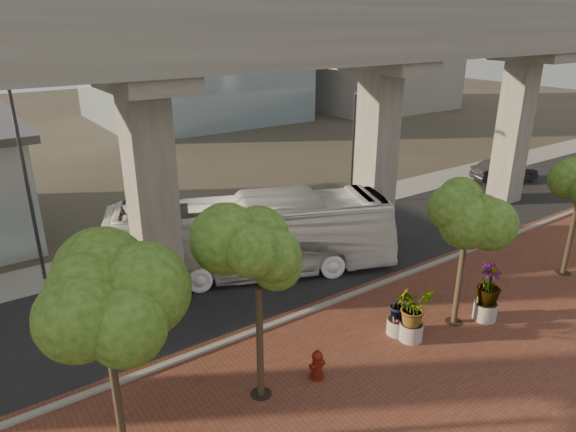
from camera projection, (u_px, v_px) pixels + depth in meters
ground at (304, 285)px, 23.44m from camera, size 160.00×160.00×0.00m
brick_plaza at (445, 379)px, 17.28m from camera, size 70.00×13.00×0.06m
asphalt_road at (280, 269)px, 24.98m from camera, size 90.00×8.00×0.04m
curb_strip at (332, 302)px, 21.88m from camera, size 70.00×0.25×0.16m
far_sidewalk at (227, 232)px, 29.20m from camera, size 90.00×3.00×0.06m
transit_viaduct at (279, 119)px, 22.37m from camera, size 72.00×5.60×12.40m
midrise_block at (377, 14)px, 66.92m from camera, size 18.00×16.00×24.00m
transit_bus at (252, 237)px, 23.96m from camera, size 13.63×7.95×3.74m
parked_car at (504, 171)px, 38.15m from camera, size 5.06×3.23×1.57m
fire_hydrant at (317, 364)px, 17.15m from camera, size 0.54×0.49×1.09m
planter_front at (413, 309)px, 18.94m from camera, size 1.96×1.96×2.16m
planter_right at (489, 287)px, 20.21m from camera, size 2.25×2.25×2.40m
planter_left at (399, 306)px, 19.34m from camera, size 1.78×1.78×1.96m
street_tree_far_west at (103, 303)px, 12.78m from camera, size 3.94×3.94×6.51m
street_tree_near_west at (258, 260)px, 14.84m from camera, size 3.21×3.21×6.29m
street_tree_near_east at (468, 215)px, 18.88m from camera, size 3.55×3.55×6.20m
streetlamp_west at (25, 170)px, 21.95m from camera, size 0.45×1.32×9.14m
streetlamp_east at (354, 140)px, 32.55m from camera, size 0.35×1.04×7.15m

